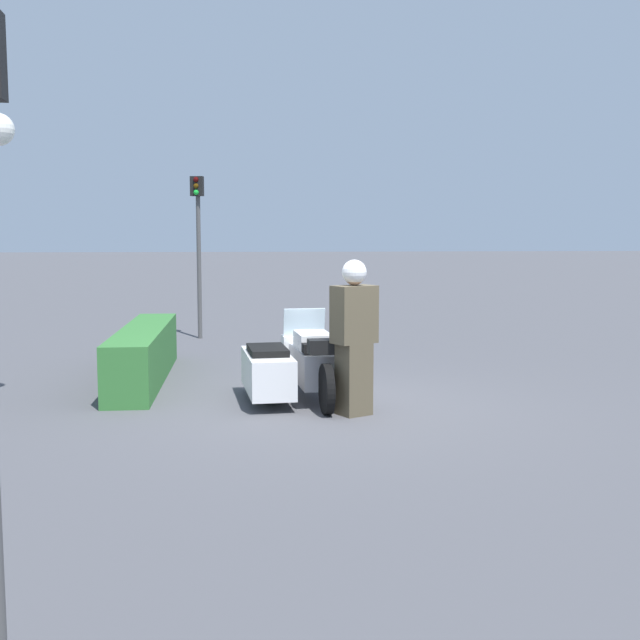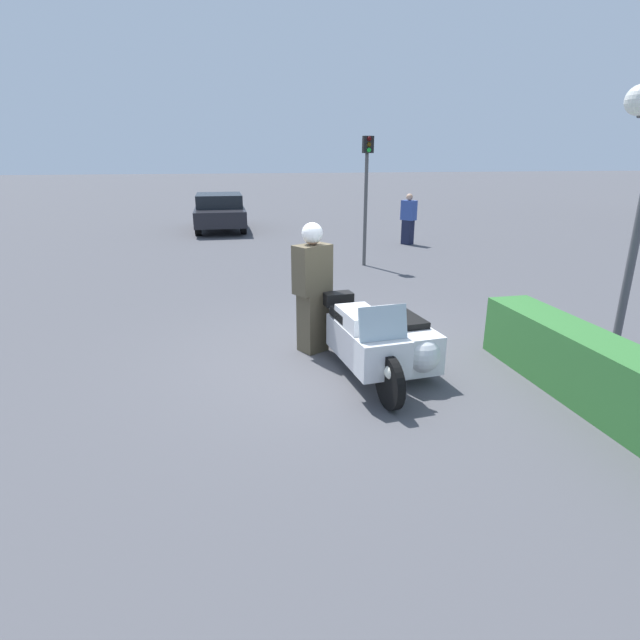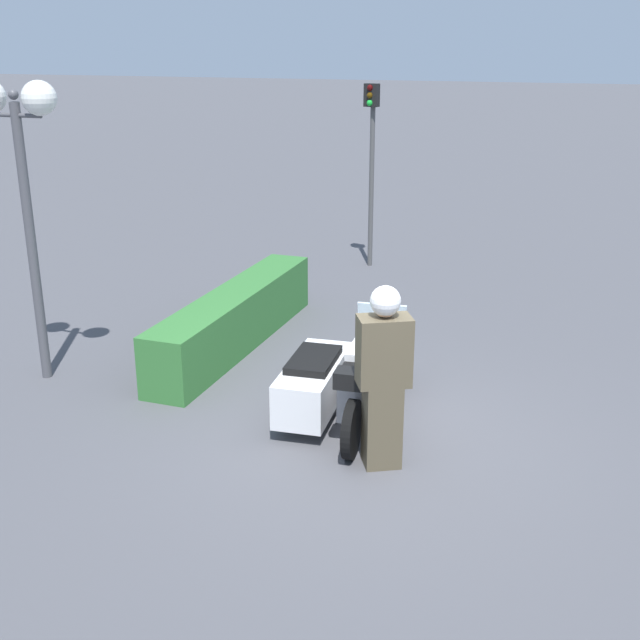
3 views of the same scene
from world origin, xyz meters
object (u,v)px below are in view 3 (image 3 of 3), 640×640
officer_rider (383,373)px  twin_lamp_post (19,141)px  hedge_bush_curbside (235,319)px  police_motorcycle (343,375)px  traffic_light_near (371,149)px

officer_rider → twin_lamp_post: (0.72, 4.63, 1.97)m
hedge_bush_curbside → police_motorcycle: bearing=-126.3°
officer_rider → police_motorcycle: bearing=-172.4°
police_motorcycle → hedge_bush_curbside: 2.60m
officer_rider → twin_lamp_post: size_ratio=0.52×
hedge_bush_curbside → twin_lamp_post: twin_lamp_post is taller
police_motorcycle → twin_lamp_post: twin_lamp_post is taller
officer_rider → hedge_bush_curbside: officer_rider is taller
officer_rider → hedge_bush_curbside: size_ratio=0.46×
officer_rider → twin_lamp_post: bearing=-127.4°
twin_lamp_post → hedge_bush_curbside: bearing=-44.6°
traffic_light_near → officer_rider: bearing=30.3°
hedge_bush_curbside → traffic_light_near: bearing=-6.9°
police_motorcycle → twin_lamp_post: (-0.28, 3.89, 2.51)m
hedge_bush_curbside → twin_lamp_post: (-1.82, 1.80, 2.57)m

